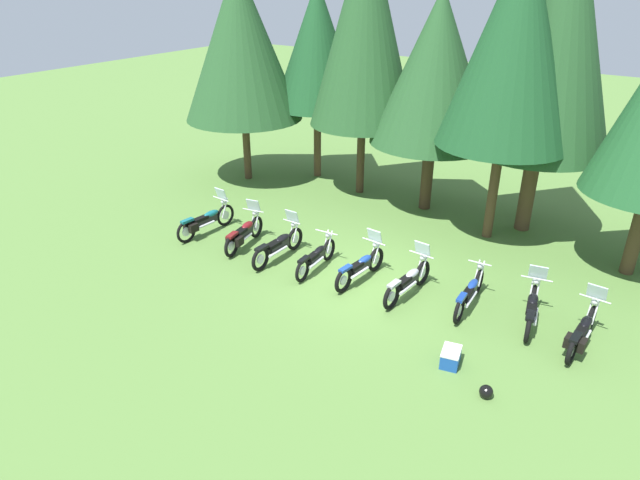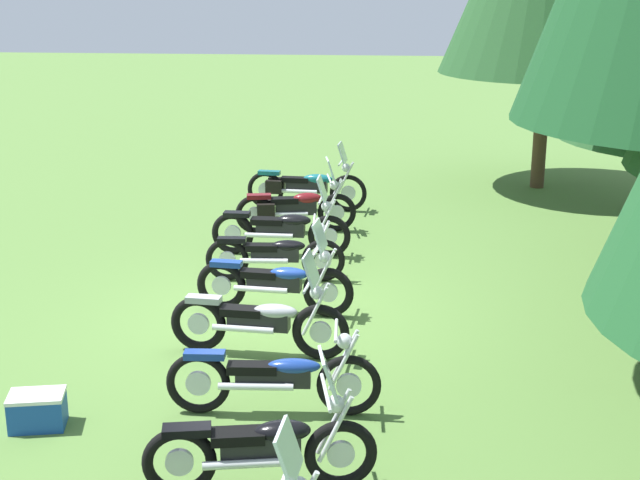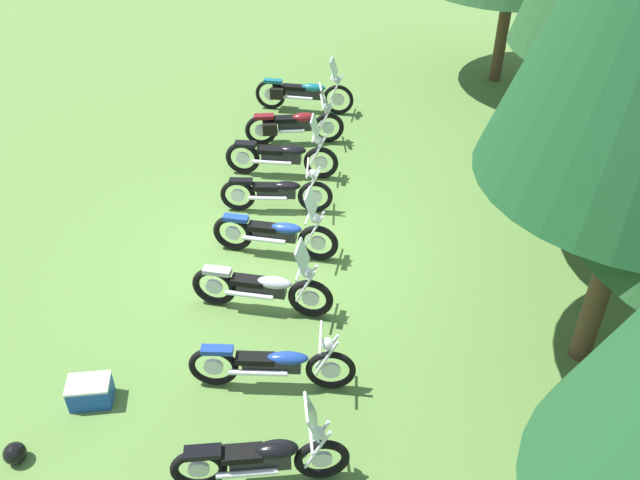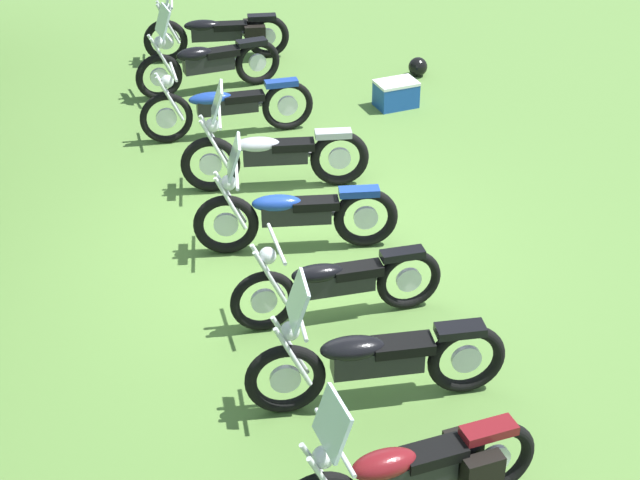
# 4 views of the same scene
# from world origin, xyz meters

# --- Properties ---
(ground_plane) EXTENTS (80.00, 80.00, 0.00)m
(ground_plane) POSITION_xyz_m (0.00, 0.00, 0.00)
(ground_plane) COLOR #547A38
(motorcycle_1) EXTENTS (0.84, 2.20, 1.37)m
(motorcycle_1) POSITION_xyz_m (-4.20, -0.23, 0.47)
(motorcycle_1) COLOR black
(motorcycle_1) RESTS_ON ground_plane
(motorcycle_2) EXTENTS (0.64, 2.37, 1.37)m
(motorcycle_2) POSITION_xyz_m (-2.79, -0.27, 0.47)
(motorcycle_2) COLOR black
(motorcycle_2) RESTS_ON ground_plane
(motorcycle_3) EXTENTS (0.74, 2.16, 0.99)m
(motorcycle_3) POSITION_xyz_m (-1.48, -0.19, 0.43)
(motorcycle_3) COLOR black
(motorcycle_3) RESTS_ON ground_plane
(motorcycle_4) EXTENTS (0.77, 2.25, 1.37)m
(motorcycle_4) POSITION_xyz_m (-0.10, 0.00, 0.46)
(motorcycle_4) COLOR black
(motorcycle_4) RESTS_ON ground_plane
(motorcycle_5) EXTENTS (0.73, 2.29, 1.37)m
(motorcycle_5) POSITION_xyz_m (1.35, 0.01, 0.46)
(motorcycle_5) COLOR black
(motorcycle_5) RESTS_ON ground_plane
(motorcycle_6) EXTENTS (0.61, 2.33, 1.00)m
(motorcycle_6) POSITION_xyz_m (2.90, 0.40, 0.43)
(motorcycle_6) COLOR black
(motorcycle_6) RESTS_ON ground_plane
(motorcycle_7) EXTENTS (0.75, 2.15, 1.35)m
(motorcycle_7) POSITION_xyz_m (4.43, 0.51, 0.46)
(motorcycle_7) COLOR black
(motorcycle_7) RESTS_ON ground_plane
(motorcycle_8) EXTENTS (0.70, 2.26, 1.35)m
(motorcycle_8) POSITION_xyz_m (5.66, 0.21, 0.44)
(motorcycle_8) COLOR black
(motorcycle_8) RESTS_ON ground_plane
(picnic_cooler) EXTENTS (0.51, 0.65, 0.38)m
(picnic_cooler) POSITION_xyz_m (3.42, -2.06, 0.19)
(picnic_cooler) COLOR #19479E
(picnic_cooler) RESTS_ON ground_plane
(dropped_helmet) EXTENTS (0.29, 0.29, 0.29)m
(dropped_helmet) POSITION_xyz_m (4.44, -2.66, 0.14)
(dropped_helmet) COLOR black
(dropped_helmet) RESTS_ON ground_plane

